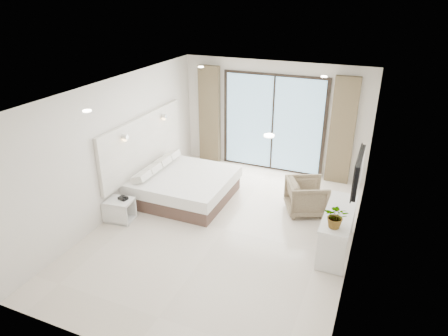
# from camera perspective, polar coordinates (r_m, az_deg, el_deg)

# --- Properties ---
(ground) EXTENTS (6.20, 6.20, 0.00)m
(ground) POSITION_cam_1_polar(r_m,az_deg,el_deg) (7.72, 0.08, -8.77)
(ground) COLOR beige
(ground) RESTS_ON ground
(room_shell) EXTENTS (4.62, 6.22, 2.72)m
(room_shell) POSITION_cam_1_polar(r_m,az_deg,el_deg) (7.78, 1.11, 4.53)
(room_shell) COLOR silver
(room_shell) RESTS_ON ground
(bed) EXTENTS (1.99, 1.89, 0.69)m
(bed) POSITION_cam_1_polar(r_m,az_deg,el_deg) (8.73, -5.81, -2.52)
(bed) COLOR brown
(bed) RESTS_ON ground
(nightstand) EXTENTS (0.54, 0.46, 0.45)m
(nightstand) POSITION_cam_1_polar(r_m,az_deg,el_deg) (8.14, -14.60, -5.87)
(nightstand) COLOR white
(nightstand) RESTS_ON ground
(phone) EXTENTS (0.19, 0.16, 0.06)m
(phone) POSITION_cam_1_polar(r_m,az_deg,el_deg) (8.02, -14.22, -4.20)
(phone) COLOR black
(phone) RESTS_ON nightstand
(console_desk) EXTENTS (0.47, 1.50, 0.77)m
(console_desk) POSITION_cam_1_polar(r_m,az_deg,el_deg) (7.16, 15.99, -7.50)
(console_desk) COLOR white
(console_desk) RESTS_ON ground
(plant) EXTENTS (0.38, 0.42, 0.32)m
(plant) POSITION_cam_1_polar(r_m,az_deg,el_deg) (6.52, 15.72, -6.98)
(plant) COLOR #33662D
(plant) RESTS_ON console_desk
(armchair) EXTENTS (0.96, 0.98, 0.78)m
(armchair) POSITION_cam_1_polar(r_m,az_deg,el_deg) (8.27, 11.71, -3.79)
(armchair) COLOR #897A59
(armchair) RESTS_ON ground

